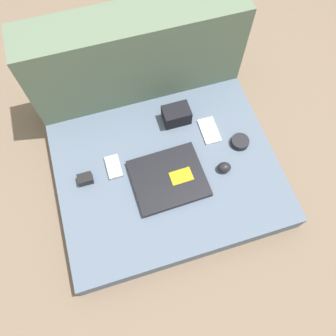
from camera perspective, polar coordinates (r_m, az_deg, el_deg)
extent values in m
plane|color=#7A6651|center=(1.46, 0.00, -2.00)|extent=(8.00, 8.00, 0.00)
cube|color=slate|center=(1.42, 0.00, -1.20)|extent=(0.92, 0.73, 0.10)
cube|color=#60755B|center=(1.50, -5.48, 17.69)|extent=(0.92, 0.20, 0.49)
cube|color=black|center=(1.34, 0.07, -1.83)|extent=(0.30, 0.26, 0.02)
cube|color=orange|center=(1.33, 2.33, -1.43)|extent=(0.09, 0.06, 0.00)
ellipsoid|color=black|center=(1.37, 9.75, 0.11)|extent=(0.07, 0.06, 0.04)
cylinder|color=black|center=(1.45, 12.39, 4.41)|extent=(0.08, 0.08, 0.02)
cylinder|color=#232328|center=(1.44, 12.49, 4.67)|extent=(0.08, 0.08, 0.01)
cube|color=silver|center=(1.47, 7.20, 6.50)|extent=(0.07, 0.13, 0.01)
cube|color=#B7B7BC|center=(1.39, -9.45, 0.21)|extent=(0.06, 0.11, 0.01)
cube|color=black|center=(1.46, 1.47, 9.23)|extent=(0.12, 0.08, 0.07)
cube|color=black|center=(1.38, -14.19, -1.87)|extent=(0.06, 0.04, 0.04)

